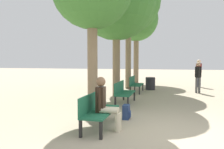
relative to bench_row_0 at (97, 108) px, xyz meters
name	(u,v)px	position (x,y,z in m)	size (l,w,h in m)	color
ground_plane	(166,134)	(1.65, -0.04, -0.48)	(80.00, 80.00, 0.00)	tan
bench_row_0	(97,108)	(0.00, 0.00, 0.00)	(0.55, 1.60, 0.84)	#1E6042
bench_row_1	(123,91)	(0.00, 3.19, 0.00)	(0.55, 1.60, 0.84)	#1E6042
bench_row_2	(135,83)	(0.00, 6.38, 0.00)	(0.55, 1.60, 0.84)	#1E6042
tree_row_1	(116,1)	(-0.64, 4.79, 3.90)	(3.61, 3.61, 6.21)	#7A664C
tree_row_2	(129,2)	(-0.64, 7.93, 4.67)	(3.78, 3.78, 7.07)	#7A664C
tree_row_3	(136,20)	(-0.64, 11.26, 4.22)	(3.21, 3.21, 6.35)	#7A664C
person_seated	(105,102)	(0.24, -0.12, 0.19)	(0.61, 0.34, 1.27)	beige
backpack	(126,112)	(0.55, 0.97, -0.28)	(0.21, 0.29, 0.41)	navy
pedestrian_near	(199,71)	(3.57, 9.73, 0.52)	(0.35, 0.29, 1.75)	#384260
pedestrian_mid	(198,75)	(3.19, 6.92, 0.43)	(0.32, 0.28, 1.58)	#4C4C4C
trash_bin	(150,84)	(0.71, 7.60, -0.12)	(0.55, 0.55, 0.72)	#232328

